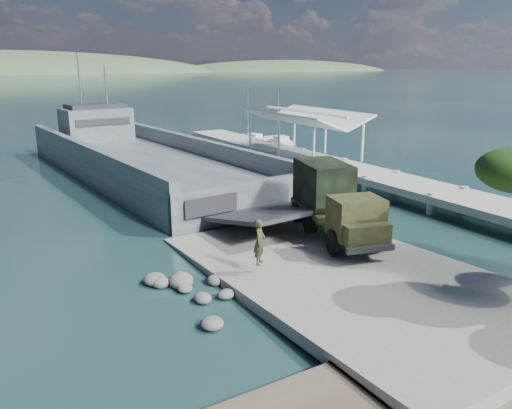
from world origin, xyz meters
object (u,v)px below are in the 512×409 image
object	(u,v)px
pier	(311,153)
soldier	(260,250)
military_truck	(333,201)
sailboat_near	(278,142)
landing_craft	(140,166)
sailboat_far	(249,140)

from	to	relation	value
pier	soldier	distance (m)	24.32
soldier	military_truck	bearing A→B (deg)	-23.08
pier	sailboat_near	bearing A→B (deg)	67.44
landing_craft	sailboat_far	world-z (taller)	landing_craft
landing_craft	military_truck	bearing A→B (deg)	-85.12
military_truck	sailboat_far	xyz separation A→B (m)	(14.08, 32.92, -1.95)
sailboat_far	sailboat_near	bearing A→B (deg)	-74.48
pier	sailboat_near	world-z (taller)	sailboat_near
sailboat_far	soldier	bearing A→B (deg)	-137.23
landing_craft	military_truck	world-z (taller)	landing_craft
sailboat_far	landing_craft	bearing A→B (deg)	-163.87
pier	military_truck	bearing A→B (deg)	-123.60
landing_craft	military_truck	size ratio (longest dim) A/B	4.67
pier	sailboat_near	distance (m)	15.21
sailboat_near	sailboat_far	size ratio (longest dim) A/B	1.01
military_truck	sailboat_near	size ratio (longest dim) A/B	1.24
sailboat_near	pier	bearing A→B (deg)	-102.29
pier	military_truck	xyz separation A→B (m)	(-10.40, -15.65, 0.70)
pier	soldier	xyz separation A→B (m)	(-16.35, -18.00, -0.09)
military_truck	soldier	distance (m)	6.45
sailboat_near	sailboat_far	xyz separation A→B (m)	(-2.13, 3.27, -0.00)
landing_craft	sailboat_near	bearing A→B (deg)	19.02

